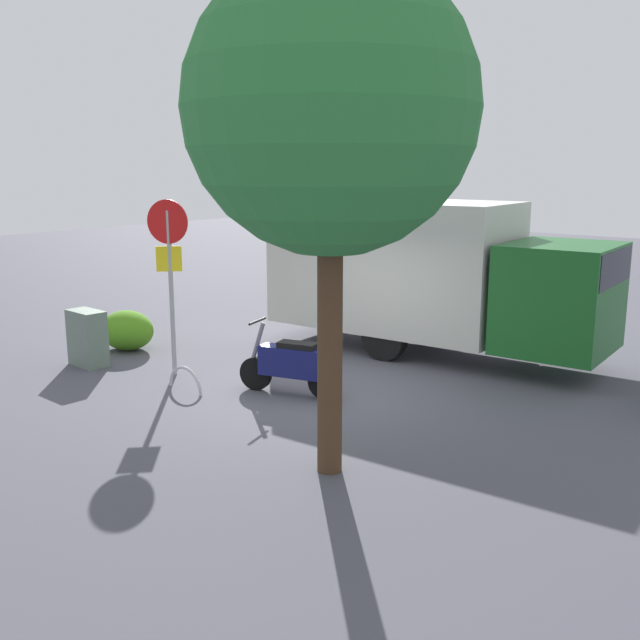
{
  "coord_description": "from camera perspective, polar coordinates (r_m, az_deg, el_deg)",
  "views": [
    {
      "loc": [
        -7.09,
        9.0,
        3.69
      ],
      "look_at": [
        0.77,
        -0.95,
        0.95
      ],
      "focal_mm": 40.54,
      "sensor_mm": 36.0,
      "label": 1
    }
  ],
  "objects": [
    {
      "name": "stop_sign",
      "position": [
        12.84,
        -11.8,
        4.68
      ],
      "size": [
        0.71,
        0.33,
        3.11
      ],
      "color": "#9E9EA3",
      "rests_on": "ground"
    },
    {
      "name": "box_truck_near",
      "position": [
        14.26,
        8.97,
        3.79
      ],
      "size": [
        8.61,
        2.56,
        3.0
      ],
      "rotation": [
        0.0,
        0.0,
        3.19
      ],
      "color": "black",
      "rests_on": "ground"
    },
    {
      "name": "utility_cabinet",
      "position": [
        14.13,
        -17.88,
        -1.37
      ],
      "size": [
        0.8,
        0.47,
        1.05
      ],
      "primitive_type": "cube",
      "rotation": [
        0.0,
        0.0,
        -0.06
      ],
      "color": "slate",
      "rests_on": "ground"
    },
    {
      "name": "shrub_near_sign",
      "position": [
        15.15,
        -14.98,
        -0.78
      ],
      "size": [
        1.18,
        0.97,
        0.8
      ],
      "primitive_type": "ellipsoid",
      "color": "#4A881C",
      "rests_on": "ground"
    },
    {
      "name": "ground_plane",
      "position": [
        12.03,
        0.08,
        -5.68
      ],
      "size": [
        60.0,
        60.0,
        0.0
      ],
      "primitive_type": "plane",
      "color": "#4B4B55"
    },
    {
      "name": "bike_rack_hoop",
      "position": [
        12.29,
        -10.57,
        -5.51
      ],
      "size": [
        0.85,
        0.1,
        0.85
      ],
      "primitive_type": "torus",
      "rotation": [
        1.57,
        0.0,
        -0.06
      ],
      "color": "#B7B7BC",
      "rests_on": "ground"
    },
    {
      "name": "street_tree",
      "position": [
        8.33,
        0.84,
        16.31
      ],
      "size": [
        3.33,
        3.33,
        5.98
      ],
      "color": "#47301E",
      "rests_on": "ground"
    },
    {
      "name": "motorcycle",
      "position": [
        11.75,
        -2.27,
        -3.48
      ],
      "size": [
        1.77,
        0.73,
        1.2
      ],
      "rotation": [
        0.0,
        0.0,
        0.26
      ],
      "color": "black",
      "rests_on": "ground"
    }
  ]
}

